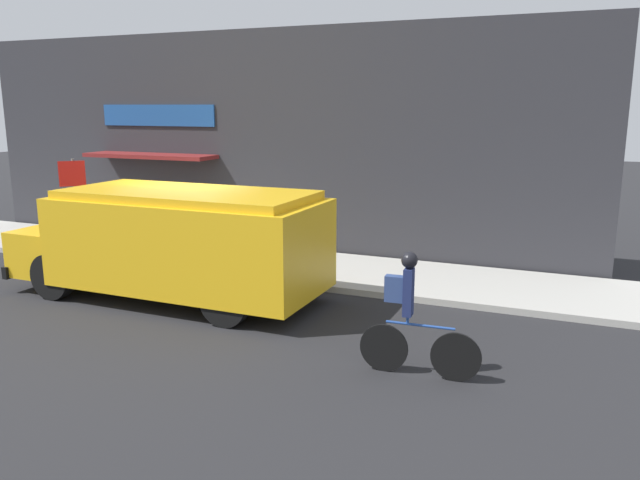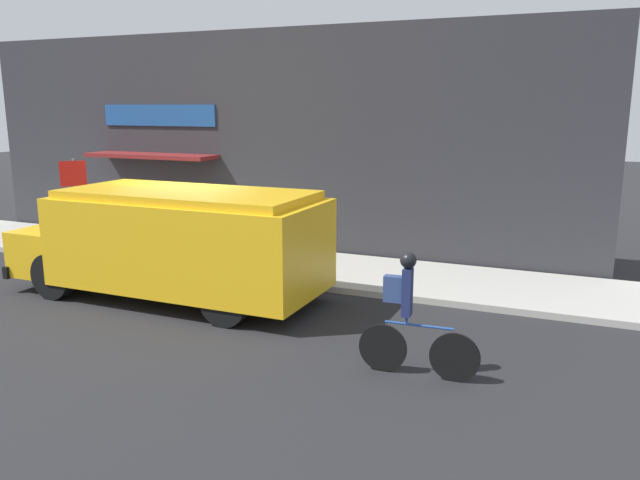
% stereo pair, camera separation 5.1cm
% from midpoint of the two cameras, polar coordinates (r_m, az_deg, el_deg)
% --- Properties ---
extents(ground_plane, '(70.00, 70.00, 0.00)m').
position_cam_midpoint_polar(ground_plane, '(13.88, -11.32, -3.24)').
color(ground_plane, '#232326').
extents(sidewalk, '(28.00, 2.75, 0.13)m').
position_cam_midpoint_polar(sidewalk, '(14.98, -8.40, -1.73)').
color(sidewalk, '#ADAAA3').
rests_on(sidewalk, ground_plane).
extents(storefront, '(16.77, 1.07, 5.45)m').
position_cam_midpoint_polar(storefront, '(15.92, -6.08, 8.84)').
color(storefront, '#2D2D33').
rests_on(storefront, ground_plane).
extents(school_bus, '(6.22, 2.74, 2.11)m').
position_cam_midpoint_polar(school_bus, '(12.10, -12.99, -0.08)').
color(school_bus, yellow).
rests_on(school_bus, ground_plane).
extents(cyclist, '(1.67, 0.22, 1.74)m').
position_cam_midpoint_polar(cyclist, '(8.59, 8.44, -6.95)').
color(cyclist, black).
rests_on(cyclist, ground_plane).
extents(stop_sign_post, '(0.45, 0.45, 2.27)m').
position_cam_midpoint_polar(stop_sign_post, '(16.11, -21.39, 4.28)').
color(stop_sign_post, slate).
rests_on(stop_sign_post, sidewalk).
extents(trash_bin, '(0.60, 0.60, 0.86)m').
position_cam_midpoint_polar(trash_bin, '(16.23, -13.86, 0.91)').
color(trash_bin, '#2D5138').
rests_on(trash_bin, sidewalk).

